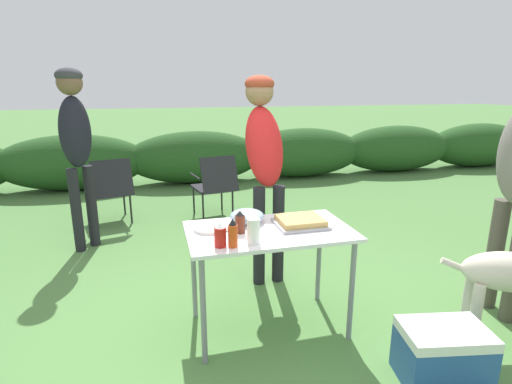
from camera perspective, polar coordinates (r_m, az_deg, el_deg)
ground_plane at (r=3.02m, az=1.79°, el=-18.67°), size 60.00×60.00×0.00m
shrub_hedge at (r=7.13m, az=-8.61°, el=4.95°), size 14.40×0.90×0.91m
folding_table at (r=2.71m, az=1.91°, el=-6.90°), size 1.10×0.64×0.74m
food_tray at (r=2.76m, az=6.36°, el=-4.25°), size 0.34×0.30×0.06m
plate_stack at (r=2.69m, az=-6.45°, el=-5.10°), size 0.24×0.24×0.02m
mixing_bowl at (r=2.79m, az=-1.29°, el=-3.47°), size 0.24×0.24×0.10m
paper_cup_stack at (r=2.43m, az=-0.37°, el=-5.57°), size 0.08×0.08×0.16m
bbq_sauce_bottle at (r=2.60m, az=-2.31°, el=-4.35°), size 0.07×0.07×0.15m
hot_sauce_bottle at (r=2.38m, az=-3.33°, el=-5.95°), size 0.06×0.06×0.18m
ketchup_bottle at (r=2.39m, az=-5.14°, el=-6.13°), size 0.07×0.07×0.15m
standing_person_in_gray_fleece at (r=3.38m, az=1.14°, el=6.07°), size 0.34×0.50×1.76m
standing_person_in_navy_coat at (r=4.37m, az=-24.37°, el=7.34°), size 0.40×0.40×1.84m
camp_chair_green_behind_table at (r=5.12m, az=-5.86°, el=1.27°), size 0.57×0.67×0.83m
camp_chair_near_hedge at (r=5.19m, az=-20.04°, el=0.62°), size 0.60×0.69×0.83m
cooler_box at (r=2.71m, az=25.08°, el=-20.25°), size 0.53×0.40×0.34m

